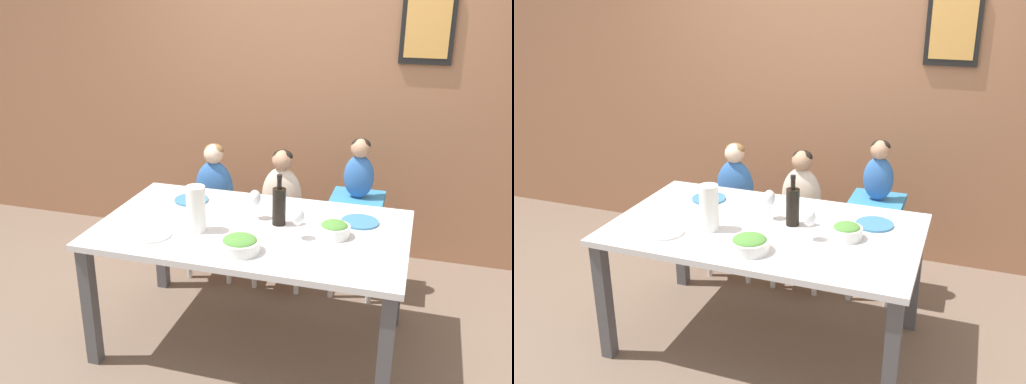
{
  "view_description": "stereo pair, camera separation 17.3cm",
  "coord_description": "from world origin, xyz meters",
  "views": [
    {
      "loc": [
        0.87,
        -2.77,
        2.05
      ],
      "look_at": [
        0.0,
        0.08,
        0.93
      ],
      "focal_mm": 40.0,
      "sensor_mm": 36.0,
      "label": 1
    },
    {
      "loc": [
        1.03,
        -2.72,
        2.05
      ],
      "look_at": [
        0.0,
        0.08,
        0.93
      ],
      "focal_mm": 40.0,
      "sensor_mm": 36.0,
      "label": 2
    }
  ],
  "objects": [
    {
      "name": "wine_glass_far",
      "position": [
        -0.02,
        0.12,
        0.87
      ],
      "size": [
        0.07,
        0.07,
        0.17
      ],
      "color": "white",
      "rests_on": "dining_table"
    },
    {
      "name": "dinner_plate_back_right",
      "position": [
        0.57,
        0.23,
        0.76
      ],
      "size": [
        0.21,
        0.21,
        0.01
      ],
      "color": "teal",
      "rests_on": "dining_table"
    },
    {
      "name": "paper_towel_roll",
      "position": [
        -0.27,
        -0.14,
        0.88
      ],
      "size": [
        0.1,
        0.1,
        0.26
      ],
      "color": "white",
      "rests_on": "dining_table"
    },
    {
      "name": "chair_far_left",
      "position": [
        -0.52,
        0.76,
        0.37
      ],
      "size": [
        0.4,
        0.42,
        0.44
      ],
      "color": "silver",
      "rests_on": "ground_plane"
    },
    {
      "name": "person_child_left",
      "position": [
        -0.52,
        0.76,
        0.7
      ],
      "size": [
        0.28,
        0.16,
        0.54
      ],
      "color": "#3366B2",
      "rests_on": "chair_far_left"
    },
    {
      "name": "dinner_plate_back_left",
      "position": [
        -0.48,
        0.27,
        0.76
      ],
      "size": [
        0.21,
        0.21,
        0.01
      ],
      "color": "teal",
      "rests_on": "dining_table"
    },
    {
      "name": "dining_table",
      "position": [
        0.0,
        0.0,
        0.66
      ],
      "size": [
        1.71,
        1.01,
        0.75
      ],
      "color": "silver",
      "rests_on": "ground_plane"
    },
    {
      "name": "ground_plane",
      "position": [
        0.0,
        0.0,
        0.0
      ],
      "size": [
        14.0,
        14.0,
        0.0
      ],
      "primitive_type": "plane",
      "color": "#705B4C"
    },
    {
      "name": "salad_bowl_small",
      "position": [
        0.46,
        0.01,
        0.79
      ],
      "size": [
        0.17,
        0.17,
        0.08
      ],
      "color": "white",
      "rests_on": "dining_table"
    },
    {
      "name": "person_baby_right",
      "position": [
        0.49,
        0.76,
        0.91
      ],
      "size": [
        0.19,
        0.13,
        0.4
      ],
      "color": "#3366B2",
      "rests_on": "chair_right_highchair"
    },
    {
      "name": "chair_right_highchair",
      "position": [
        0.49,
        0.76,
        0.55
      ],
      "size": [
        0.34,
        0.36,
        0.7
      ],
      "color": "silver",
      "rests_on": "ground_plane"
    },
    {
      "name": "chair_far_center",
      "position": [
        -0.02,
        0.76,
        0.37
      ],
      "size": [
        0.4,
        0.42,
        0.44
      ],
      "color": "silver",
      "rests_on": "ground_plane"
    },
    {
      "name": "dinner_plate_front_left",
      "position": [
        -0.48,
        -0.27,
        0.76
      ],
      "size": [
        0.21,
        0.21,
        0.01
      ],
      "color": "silver",
      "rests_on": "dining_table"
    },
    {
      "name": "wine_glass_near",
      "position": [
        0.27,
        -0.07,
        0.87
      ],
      "size": [
        0.07,
        0.07,
        0.17
      ],
      "color": "white",
      "rests_on": "dining_table"
    },
    {
      "name": "wine_bottle",
      "position": [
        0.13,
        0.08,
        0.87
      ],
      "size": [
        0.08,
        0.08,
        0.29
      ],
      "color": "black",
      "rests_on": "dining_table"
    },
    {
      "name": "salad_bowl_large",
      "position": [
        0.03,
        -0.31,
        0.79
      ],
      "size": [
        0.21,
        0.21,
        0.08
      ],
      "color": "white",
      "rests_on": "dining_table"
    },
    {
      "name": "person_child_center",
      "position": [
        -0.02,
        0.76,
        0.7
      ],
      "size": [
        0.28,
        0.16,
        0.54
      ],
      "color": "beige",
      "rests_on": "chair_far_center"
    },
    {
      "name": "wall_back",
      "position": [
        0.0,
        1.43,
        1.35
      ],
      "size": [
        10.0,
        0.09,
        2.7
      ],
      "color": "#9E6B4C",
      "rests_on": "ground_plane"
    }
  ]
}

